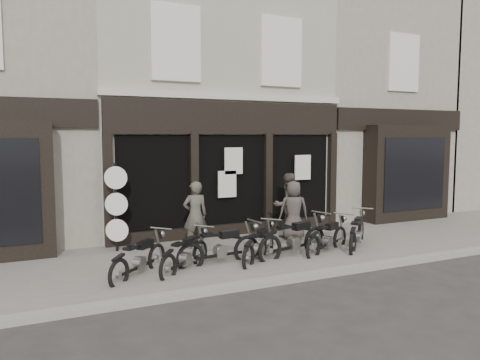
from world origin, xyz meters
name	(u,v)px	position (x,y,z in m)	size (l,w,h in m)	color
ground_plane	(283,263)	(0.00, 0.00, 0.00)	(90.00, 90.00, 0.00)	#2D2B28
pavement	(265,252)	(0.00, 0.90, 0.06)	(30.00, 4.20, 0.12)	#67625B
kerb	(314,275)	(0.00, -1.25, 0.07)	(30.00, 0.25, 0.13)	gray
central_building	(195,102)	(0.00, 5.95, 4.08)	(7.30, 6.22, 8.34)	#A19C8A
neighbour_right	(347,108)	(6.35, 5.90, 4.04)	(5.60, 6.73, 8.34)	gray
motorcycle_0	(140,262)	(-3.30, 0.19, 0.37)	(1.58, 1.49, 0.94)	black
motorcycle_1	(186,258)	(-2.33, 0.14, 0.37)	(1.59, 1.42, 0.92)	black
motorcycle_2	(220,250)	(-1.46, 0.29, 0.40)	(2.09, 0.57, 1.00)	black
motorcycle_3	(259,248)	(-0.53, 0.19, 0.37)	(1.57, 1.47, 0.93)	black
motorcycle_4	(294,242)	(0.40, 0.19, 0.42)	(2.18, 0.86, 1.06)	black
motorcycle_5	(328,240)	(1.35, 0.15, 0.38)	(1.84, 1.13, 0.96)	black
motorcycle_6	(357,236)	(2.31, 0.22, 0.40)	(1.69, 1.60, 1.00)	black
man_left	(195,215)	(-1.51, 1.81, 0.97)	(0.62, 0.41, 1.70)	#49453C
man_centre	(287,205)	(1.28, 1.96, 1.02)	(0.87, 0.68, 1.80)	#49423B
man_right	(294,210)	(1.27, 1.63, 0.93)	(0.79, 0.51, 1.61)	#403A36
advert_sign_post	(116,211)	(-3.37, 2.32, 1.11)	(0.53, 0.36, 2.29)	black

